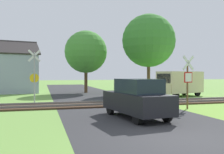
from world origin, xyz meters
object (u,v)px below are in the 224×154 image
Objects in this scene: crossing_sign_far at (34,74)px; tree_center at (86,52)px; mail_truck at (179,83)px; tree_right at (149,41)px; parked_car at (137,98)px; stop_sign_near at (188,79)px.

tree_center reaches higher than crossing_sign_far.
tree_center is 1.28× the size of mail_truck.
tree_right reaches higher than mail_truck.
mail_truck is at bearing 42.61° from parked_car.
crossing_sign_far reaches higher than stop_sign_near.
mail_truck is (1.17, -4.01, -4.24)m from tree_right.
tree_right is (11.20, 5.69, 3.44)m from crossing_sign_far.
stop_sign_near is 14.76m from tree_center.
mail_truck reaches higher than parked_car.
crossing_sign_far is (-8.58, 5.68, 0.30)m from stop_sign_near.
mail_truck is 1.25× the size of parked_car.
stop_sign_near is at bearing -41.99° from crossing_sign_far.
parked_car is (-0.42, -16.11, -3.51)m from tree_center.
stop_sign_near reaches higher than parked_car.
tree_right is (2.62, 11.37, 3.74)m from stop_sign_near.
stop_sign_near is 10.29m from crossing_sign_far.
stop_sign_near is at bearing 134.87° from mail_truck.
tree_center is 16.50m from parked_car.
stop_sign_near reaches higher than mail_truck.
crossing_sign_far is 0.45× the size of tree_right.
tree_right is 6.79m from tree_center.
stop_sign_near is at bearing -76.02° from tree_center.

